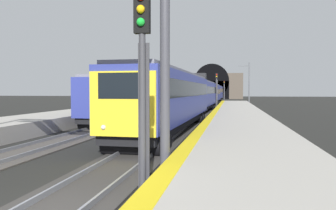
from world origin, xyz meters
The scene contains 9 objects.
platform_right_edge_strip centered at (0.00, -2.47, 0.93)m, with size 112.00×0.50×0.01m, color yellow.
train_main_approaching centered at (44.51, 0.00, 2.28)m, with size 77.24×3.33×4.87m.
train_adjacent_platform centered at (42.18, 5.11, 2.19)m, with size 55.36×3.03×4.74m.
railway_signal_near centered at (1.48, -1.76, 3.13)m, with size 0.39×0.38×5.16m.
railway_signal_mid centered at (43.17, -1.76, 3.09)m, with size 0.39×0.38×5.28m.
railway_signal_far centered at (96.02, -1.76, 3.32)m, with size 0.39×0.38×5.71m.
overhead_signal_gantry centered at (3.00, 2.56, 5.21)m, with size 0.70×9.43×6.78m.
tunnel_portal centered at (107.32, 2.56, 4.30)m, with size 2.72×20.39×11.69m.
catenary_mast_near centered at (56.22, -7.01, 4.03)m, with size 0.22×2.12×7.83m.
Camera 1 is at (-6.45, -3.88, 2.73)m, focal length 36.10 mm.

